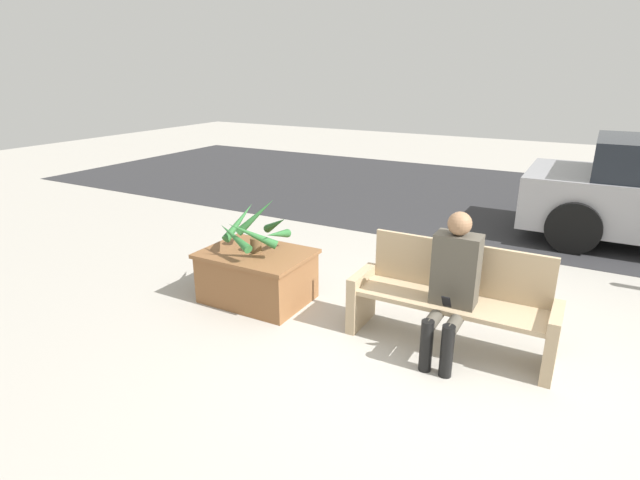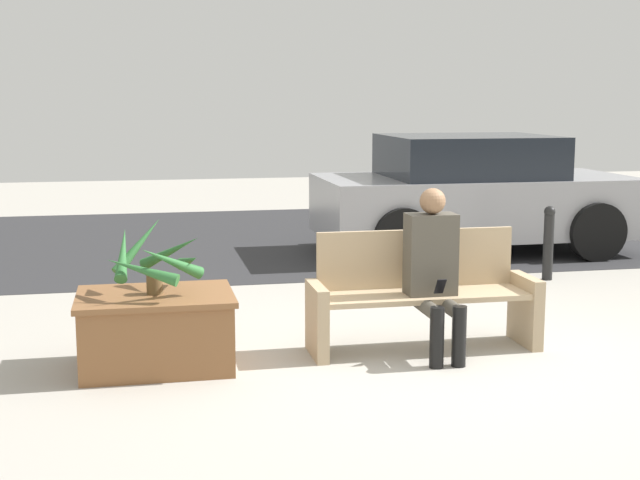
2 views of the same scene
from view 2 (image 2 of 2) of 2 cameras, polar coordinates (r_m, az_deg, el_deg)
The scene contains 8 objects.
ground_plane at distance 6.63m, azimuth 8.22°, elevation -7.82°, with size 30.00×30.00×0.00m, color #ADA89E.
road_surface at distance 12.30m, azimuth -1.23°, elevation 0.20°, with size 20.00×6.00×0.01m, color #2D2D30.
bench at distance 6.90m, azimuth 6.52°, elevation -3.47°, with size 1.76×0.50×0.90m.
person_seated at distance 6.69m, azimuth 7.31°, elevation -1.66°, with size 0.37×0.58×1.25m.
planter_box at distance 6.50m, azimuth -10.45°, elevation -5.56°, with size 1.10×0.81×0.54m.
potted_plant at distance 6.39m, azimuth -10.47°, elevation -1.20°, with size 0.70×0.73×0.54m.
parked_car at distance 11.22m, azimuth 9.73°, elevation 2.89°, with size 3.83×1.98×1.45m.
bollard_post at distance 9.70m, azimuth 14.41°, elevation -0.08°, with size 0.12×0.12×0.79m.
Camera 2 is at (-2.18, -5.96, 1.93)m, focal length 50.00 mm.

